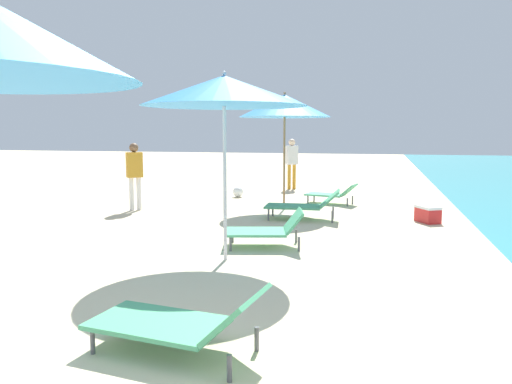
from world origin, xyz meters
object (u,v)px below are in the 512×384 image
umbrella_farthest (285,106)px  lounger_farthest_shoreside (332,194)px  beach_ball (238,192)px  lounger_second_shoreside (267,229)px  person_walking_mid (292,159)px  cooler_box (428,214)px  person_walking_near (134,170)px  lounger_farthest_inland (304,204)px  lounger_nearest_shoreside (180,321)px  umbrella_second (224,91)px

umbrella_farthest → lounger_farthest_shoreside: (1.01, 1.25, -2.17)m
lounger_farthest_shoreside → beach_ball: lounger_farthest_shoreside is taller
lounger_second_shoreside → person_walking_mid: size_ratio=0.84×
cooler_box → person_walking_near: bearing=-179.3°
person_walking_near → person_walking_mid: bearing=112.8°
lounger_farthest_inland → person_walking_mid: bearing=-81.0°
lounger_farthest_inland → person_walking_mid: (-1.24, 5.37, 0.66)m
lounger_farthest_shoreside → beach_ball: bearing=-1.1°
lounger_nearest_shoreside → person_walking_mid: 11.93m
lounger_farthest_shoreside → lounger_farthest_inland: bearing=94.2°
umbrella_farthest → lounger_farthest_inland: umbrella_farthest is taller
lounger_second_shoreside → beach_ball: 6.07m
person_walking_mid → cooler_box: 6.35m
person_walking_mid → cooler_box: person_walking_mid is taller
person_walking_mid → lounger_farthest_inland: bearing=163.5°
umbrella_farthest → lounger_farthest_inland: (0.66, -1.17, -2.12)m
lounger_nearest_shoreside → person_walking_mid: (-1.21, 11.84, 0.70)m
umbrella_second → person_walking_near: 5.31m
umbrella_second → lounger_farthest_shoreside: (0.93, 5.96, -2.13)m
umbrella_second → cooler_box: 5.41m
umbrella_farthest → beach_ball: bearing=131.9°
lounger_farthest_inland → beach_ball: lounger_farthest_inland is taller
umbrella_farthest → lounger_nearest_shoreside: bearing=-85.2°
umbrella_second → umbrella_farthest: (-0.07, 4.71, 0.04)m
lounger_second_shoreside → umbrella_farthest: umbrella_farthest is taller
umbrella_farthest → cooler_box: umbrella_farthest is taller
lounger_farthest_inland → umbrella_farthest: bearing=-64.5°
umbrella_second → beach_ball: (-1.78, 6.61, -2.25)m
person_walking_mid → cooler_box: bearing=-173.1°
cooler_box → umbrella_farthest: bearing=164.6°
person_walking_mid → beach_ball: (-1.13, -2.30, -0.83)m
lounger_nearest_shoreside → person_walking_mid: person_walking_mid is taller
lounger_farthest_inland → person_walking_near: size_ratio=1.01×
umbrella_farthest → lounger_farthest_shoreside: size_ratio=2.02×
lounger_farthest_inland → beach_ball: size_ratio=5.27×
lounger_second_shoreside → lounger_farthest_inland: lounger_farthest_inland is taller
umbrella_farthest → person_walking_near: umbrella_farthest is taller
lounger_farthest_shoreside → beach_ball: 2.79m
umbrella_farthest → cooler_box: size_ratio=4.62×
person_walking_near → person_walking_mid: size_ratio=0.97×
cooler_box → beach_ball: 5.60m
lounger_farthest_inland → person_walking_mid: person_walking_mid is taller
beach_ball → lounger_nearest_shoreside: bearing=-76.2°
lounger_farthest_shoreside → lounger_second_shoreside: bearing=96.2°
umbrella_second → lounger_second_shoreside: bearing=67.4°
umbrella_second → person_walking_mid: (-0.65, 8.91, -1.41)m
umbrella_second → umbrella_farthest: size_ratio=0.97×
lounger_second_shoreside → lounger_farthest_shoreside: lounger_second_shoreside is taller
cooler_box → beach_ball: bearing=150.4°
umbrella_farthest → cooler_box: bearing=-15.4°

